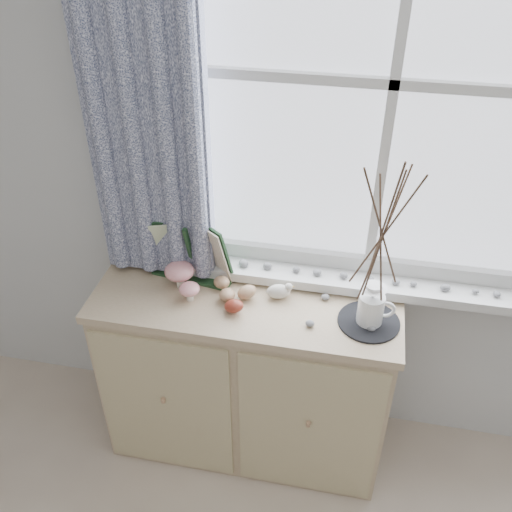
# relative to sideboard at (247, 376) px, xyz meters

# --- Properties ---
(sideboard) EXTENTS (1.20, 0.45, 0.85)m
(sideboard) POSITION_rel_sideboard_xyz_m (0.00, 0.00, 0.00)
(sideboard) COLOR tan
(sideboard) RESTS_ON ground
(botanical_book) EXTENTS (0.40, 0.19, 0.27)m
(botanical_book) POSITION_rel_sideboard_xyz_m (-0.24, 0.08, 0.56)
(botanical_book) COLOR #1C3A1F
(botanical_book) RESTS_ON sideboard
(toadstool_cluster) EXTENTS (0.16, 0.17, 0.11)m
(toadstool_cluster) POSITION_rel_sideboard_xyz_m (-0.26, 0.01, 0.49)
(toadstool_cluster) COLOR silver
(toadstool_cluster) RESTS_ON sideboard
(wooden_eggs) EXTENTS (0.17, 0.18, 0.08)m
(wooden_eggs) POSITION_rel_sideboard_xyz_m (-0.05, -0.01, 0.45)
(wooden_eggs) COLOR tan
(wooden_eggs) RESTS_ON sideboard
(songbird_figurine) EXTENTS (0.13, 0.09, 0.07)m
(songbird_figurine) POSITION_rel_sideboard_xyz_m (0.12, 0.04, 0.46)
(songbird_figurine) COLOR white
(songbird_figurine) RESTS_ON sideboard
(crocheted_doily) EXTENTS (0.23, 0.23, 0.01)m
(crocheted_doily) POSITION_rel_sideboard_xyz_m (0.47, -0.03, 0.43)
(crocheted_doily) COLOR black
(crocheted_doily) RESTS_ON sideboard
(twig_pitcher) EXTENTS (0.28, 0.28, 0.72)m
(twig_pitcher) POSITION_rel_sideboard_xyz_m (0.47, -0.03, 0.83)
(twig_pitcher) COLOR white
(twig_pitcher) RESTS_ON crocheted_doily
(sideboard_pebbles) EXTENTS (0.33, 0.23, 0.02)m
(sideboard_pebbles) POSITION_rel_sideboard_xyz_m (0.30, 0.00, 0.44)
(sideboard_pebbles) COLOR gray
(sideboard_pebbles) RESTS_ON sideboard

